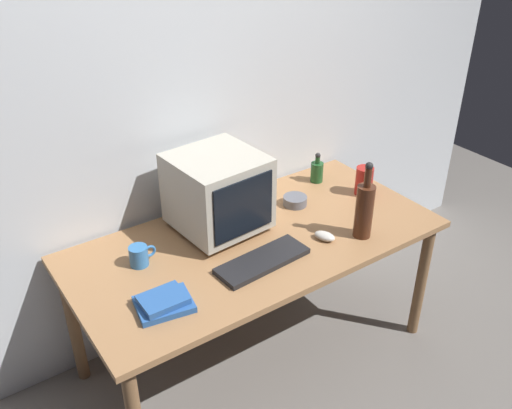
% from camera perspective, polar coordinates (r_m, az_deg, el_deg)
% --- Properties ---
extents(ground_plane, '(6.00, 6.00, 0.00)m').
position_cam_1_polar(ground_plane, '(3.01, 0.00, -14.76)').
color(ground_plane, slate).
extents(back_wall, '(4.00, 0.08, 2.50)m').
position_cam_1_polar(back_wall, '(2.68, -5.90, 10.93)').
color(back_wall, silver).
rests_on(back_wall, ground).
extents(desk, '(1.70, 0.83, 0.71)m').
position_cam_1_polar(desk, '(2.60, 0.00, -4.84)').
color(desk, '#9E7047').
rests_on(desk, ground).
extents(crt_monitor, '(0.41, 0.41, 0.37)m').
position_cam_1_polar(crt_monitor, '(2.54, -3.92, 1.25)').
color(crt_monitor, '#B2AD9E').
rests_on(crt_monitor, desk).
extents(keyboard, '(0.43, 0.18, 0.02)m').
position_cam_1_polar(keyboard, '(2.40, 0.67, -5.76)').
color(keyboard, black).
rests_on(keyboard, desk).
extents(computer_mouse, '(0.09, 0.11, 0.04)m').
position_cam_1_polar(computer_mouse, '(2.56, 7.01, -3.22)').
color(computer_mouse, beige).
rests_on(computer_mouse, desk).
extents(bottle_tall, '(0.08, 0.08, 0.37)m').
position_cam_1_polar(bottle_tall, '(2.55, 10.99, -0.45)').
color(bottle_tall, '#472314').
rests_on(bottle_tall, desk).
extents(bottle_short, '(0.07, 0.07, 0.17)m').
position_cam_1_polar(bottle_short, '(3.03, 6.23, 3.42)').
color(bottle_short, '#1E4C23').
rests_on(bottle_short, desk).
extents(book_stack, '(0.24, 0.20, 0.05)m').
position_cam_1_polar(book_stack, '(2.19, -9.40, -9.82)').
color(book_stack, '#28569E').
rests_on(book_stack, desk).
extents(mug, '(0.12, 0.08, 0.09)m').
position_cam_1_polar(mug, '(2.42, -11.81, -5.13)').
color(mug, '#3370B2').
rests_on(mug, desk).
extents(cd_spindle, '(0.12, 0.12, 0.04)m').
position_cam_1_polar(cd_spindle, '(2.81, 4.00, 0.40)').
color(cd_spindle, '#595B66').
rests_on(cd_spindle, desk).
extents(metal_canister, '(0.09, 0.09, 0.15)m').
position_cam_1_polar(metal_canister, '(2.93, 10.96, 2.38)').
color(metal_canister, '#A51E19').
rests_on(metal_canister, desk).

